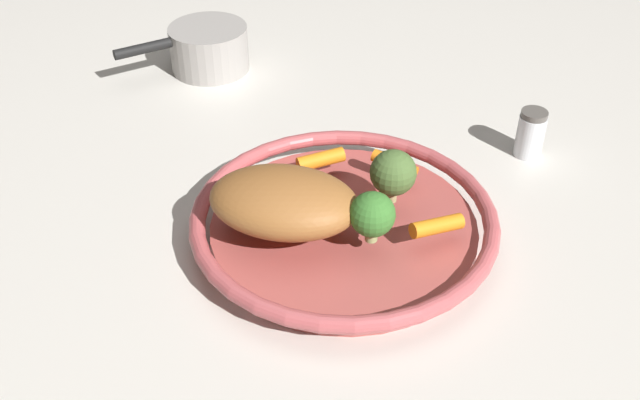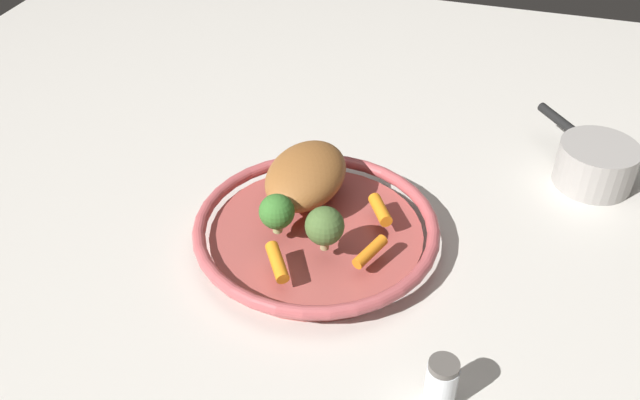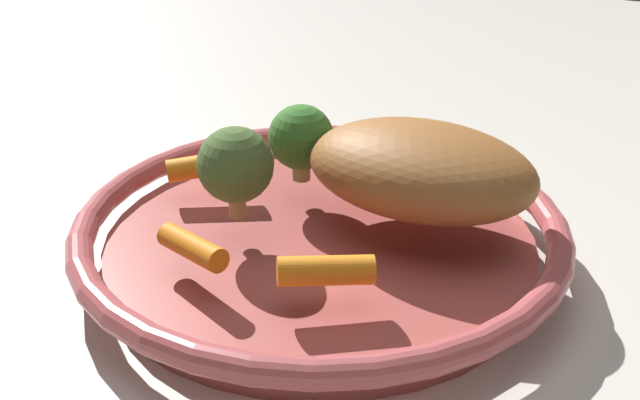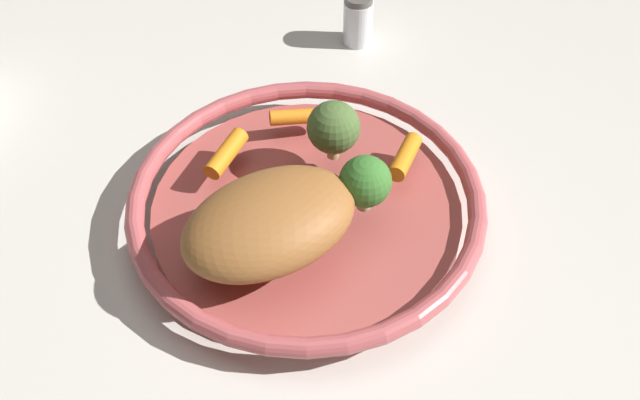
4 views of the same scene
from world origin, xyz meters
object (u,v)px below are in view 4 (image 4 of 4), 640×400
at_px(broccoli_floret_small, 334,128).
at_px(salt_shaker, 358,19).
at_px(baby_carrot_back, 405,157).
at_px(baby_carrot_near_rim, 226,153).
at_px(baby_carrot_center, 297,117).
at_px(broccoli_floret_mid, 365,182).
at_px(serving_bowl, 306,206).
at_px(roast_chicken_piece, 270,222).

height_order(broccoli_floret_small, salt_shaker, broccoli_floret_small).
bearing_deg(baby_carrot_back, baby_carrot_near_rim, 54.10).
relative_size(baby_carrot_center, broccoli_floret_small, 0.89).
relative_size(baby_carrot_back, baby_carrot_center, 1.05).
bearing_deg(baby_carrot_near_rim, broccoli_floret_mid, -149.43).
bearing_deg(broccoli_floret_small, baby_carrot_back, -132.44).
xyz_separation_m(baby_carrot_back, salt_shaker, (0.24, -0.12, -0.02)).
xyz_separation_m(serving_bowl, salt_shaker, (0.22, -0.22, 0.01)).
xyz_separation_m(broccoli_floret_mid, broccoli_floret_small, (0.07, -0.02, 0.00)).
bearing_deg(baby_carrot_near_rim, baby_carrot_center, -85.77).
relative_size(baby_carrot_near_rim, baby_carrot_center, 1.01).
relative_size(serving_bowl, baby_carrot_back, 5.75).
distance_m(baby_carrot_near_rim, broccoli_floret_mid, 0.15).
bearing_deg(baby_carrot_near_rim, serving_bowl, -154.07).
relative_size(baby_carrot_near_rim, broccoli_floret_small, 0.89).
height_order(roast_chicken_piece, broccoli_floret_mid, roast_chicken_piece).
bearing_deg(baby_carrot_center, roast_chicken_piece, 138.24).
xyz_separation_m(roast_chicken_piece, broccoli_floret_mid, (-0.01, -0.10, 0.00)).
relative_size(serving_bowl, baby_carrot_near_rim, 6.00).
distance_m(roast_chicken_piece, broccoli_floret_mid, 0.10).
distance_m(roast_chicken_piece, salt_shaker, 0.38).
distance_m(serving_bowl, salt_shaker, 0.31).
bearing_deg(broccoli_floret_mid, roast_chicken_piece, 83.52).
bearing_deg(broccoli_floret_mid, broccoli_floret_small, -12.00).
distance_m(broccoli_floret_small, salt_shaker, 0.26).
height_order(baby_carrot_center, salt_shaker, salt_shaker).
bearing_deg(baby_carrot_near_rim, salt_shaker, -63.51).
relative_size(baby_carrot_near_rim, baby_carrot_back, 0.96).
distance_m(roast_chicken_piece, baby_carrot_center, 0.17).
distance_m(roast_chicken_piece, broccoli_floret_small, 0.13).
bearing_deg(salt_shaker, baby_carrot_back, 153.75).
bearing_deg(broccoli_floret_small, baby_carrot_center, 1.64).
xyz_separation_m(baby_carrot_center, salt_shaker, (0.13, -0.17, -0.02)).
height_order(serving_bowl, roast_chicken_piece, roast_chicken_piece).
bearing_deg(baby_carrot_back, salt_shaker, -26.25).
bearing_deg(baby_carrot_center, serving_bowl, 151.29).
distance_m(roast_chicken_piece, baby_carrot_near_rim, 0.12).
height_order(baby_carrot_near_rim, broccoli_floret_small, broccoli_floret_small).
xyz_separation_m(baby_carrot_center, broccoli_floret_mid, (-0.14, 0.01, 0.03)).
xyz_separation_m(serving_bowl, baby_carrot_near_rim, (0.08, 0.04, 0.03)).
relative_size(roast_chicken_piece, baby_carrot_near_rim, 2.81).
distance_m(baby_carrot_near_rim, broccoli_floret_small, 0.11).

